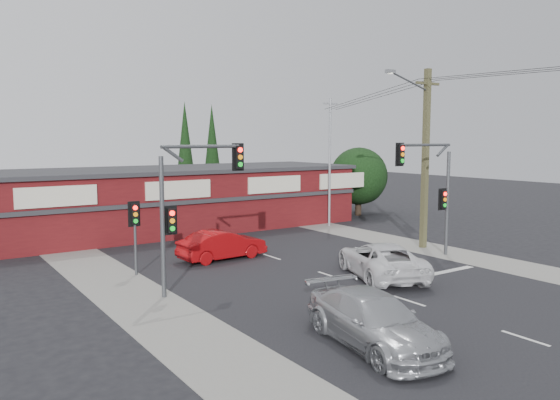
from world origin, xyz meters
TOP-DOWN VIEW (x-y plane):
  - ground at (0.00, 0.00)m, footprint 120.00×120.00m
  - road_strip at (0.00, 5.00)m, footprint 14.00×70.00m
  - verge_left at (-8.50, 5.00)m, footprint 3.00×70.00m
  - verge_right at (8.50, 5.00)m, footprint 3.00×70.00m
  - stop_line at (3.50, -1.50)m, footprint 6.50×0.35m
  - white_suv at (1.72, -0.50)m, footprint 4.60×6.23m
  - silver_suv at (-4.31, -6.29)m, footprint 3.04×5.68m
  - red_sedan at (-2.39, 6.74)m, footprint 4.69×1.89m
  - lane_dashes at (0.00, 3.38)m, footprint 0.12×44.35m
  - shop_building at (-0.99, 16.99)m, footprint 27.30×8.40m
  - tree_cluster at (14.69, 15.44)m, footprint 5.90×5.10m
  - conifer_near at (3.50, 24.00)m, footprint 1.80×1.80m
  - conifer_far at (7.00, 26.00)m, footprint 1.80×1.80m
  - traffic_mast_left at (-6.43, 2.00)m, footprint 3.77×0.27m
  - traffic_mast_right at (6.86, 1.00)m, footprint 3.96×0.27m
  - pedestal_signal at (-7.20, 6.01)m, footprint 0.55×0.27m
  - utility_pole at (8.36, 2.99)m, footprint 4.38×0.59m
  - steel_pole at (9.00, 12.00)m, footprint 1.20×0.16m
  - power_lines at (8.47, -2.47)m, footprint 2.01×29.00m

SIDE VIEW (x-z plane):
  - ground at x=0.00m, z-range 0.00..0.00m
  - road_strip at x=0.00m, z-range 0.00..0.01m
  - verge_left at x=-8.50m, z-range 0.00..0.02m
  - verge_right at x=8.50m, z-range 0.00..0.02m
  - stop_line at x=3.50m, z-range 0.01..0.02m
  - lane_dashes at x=0.00m, z-range 0.01..0.02m
  - red_sedan at x=-2.39m, z-range 0.00..1.51m
  - silver_suv at x=-4.31m, z-range 0.00..1.56m
  - white_suv at x=1.72m, z-range 0.00..1.57m
  - shop_building at x=-0.99m, z-range 0.02..4.25m
  - pedestal_signal at x=-7.20m, z-range 0.72..4.09m
  - tree_cluster at x=14.69m, z-range 0.15..5.65m
  - traffic_mast_left at x=-6.43m, z-range 0.94..6.92m
  - traffic_mast_right at x=6.86m, z-range 0.96..6.93m
  - steel_pole at x=9.00m, z-range 0.20..9.20m
  - utility_pole at x=8.36m, z-range 0.40..10.40m
  - conifer_near at x=3.50m, z-range 0.85..10.10m
  - conifer_far at x=7.00m, z-range 0.85..10.10m
  - power_lines at x=8.47m, z-range 8.43..9.65m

